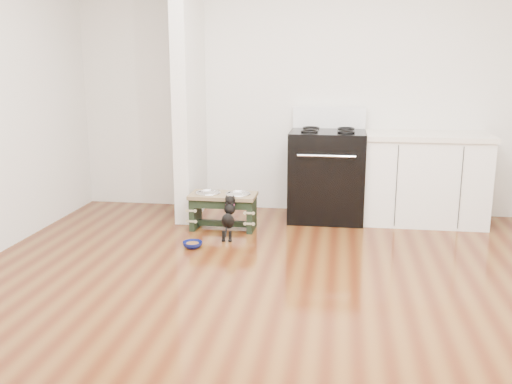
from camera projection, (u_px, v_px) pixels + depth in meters
ground at (279, 300)px, 3.95m from camera, size 5.00×5.00×0.00m
room_shell at (281, 60)px, 3.58m from camera, size 5.00×5.00×5.00m
partition_wall at (189, 87)px, 5.84m from camera, size 0.15×0.80×2.70m
oven_range at (327, 174)px, 5.88m from camera, size 0.76×0.69×1.14m
cabinet_run at (424, 179)px, 5.76m from camera, size 1.24×0.64×0.91m
dog_feeder at (223, 204)px, 5.56m from camera, size 0.64×0.34×0.37m
puppy at (229, 216)px, 5.27m from camera, size 0.11×0.33×0.39m
floor_bowl at (193, 245)px, 5.04m from camera, size 0.19×0.19×0.05m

